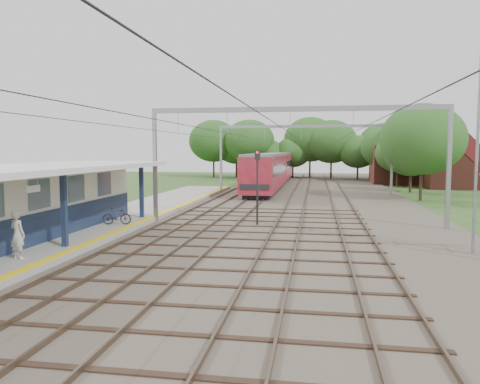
# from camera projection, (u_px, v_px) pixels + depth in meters

# --- Properties ---
(ground) EXTENTS (160.00, 160.00, 0.00)m
(ground) POSITION_uv_depth(u_px,v_px,m) (146.00, 308.00, 13.35)
(ground) COLOR #2D4C1E
(ground) RESTS_ON ground
(ballast_bed) EXTENTS (18.00, 90.00, 0.10)m
(ballast_bed) POSITION_uv_depth(u_px,v_px,m) (307.00, 199.00, 42.19)
(ballast_bed) COLOR #473D33
(ballast_bed) RESTS_ON ground
(platform) EXTENTS (5.00, 52.00, 0.35)m
(platform) POSITION_uv_depth(u_px,v_px,m) (111.00, 221.00, 28.31)
(platform) COLOR gray
(platform) RESTS_ON ground
(yellow_stripe) EXTENTS (0.45, 52.00, 0.01)m
(yellow_stripe) POSITION_uv_depth(u_px,v_px,m) (146.00, 219.00, 27.93)
(yellow_stripe) COLOR yellow
(yellow_stripe) RESTS_ON platform
(station_building) EXTENTS (3.41, 18.00, 3.40)m
(station_building) POSITION_uv_depth(u_px,v_px,m) (16.00, 203.00, 21.48)
(station_building) COLOR beige
(station_building) RESTS_ON platform
(canopy) EXTENTS (6.40, 20.00, 3.44)m
(canopy) POSITION_uv_depth(u_px,v_px,m) (23.00, 170.00, 20.18)
(canopy) COLOR #131F3C
(canopy) RESTS_ON platform
(rail_tracks) EXTENTS (11.80, 88.00, 0.15)m
(rail_tracks) POSITION_uv_depth(u_px,v_px,m) (280.00, 198.00, 42.58)
(rail_tracks) COLOR brown
(rail_tracks) RESTS_ON ballast_bed
(catenary_system) EXTENTS (17.22, 88.00, 7.00)m
(catenary_system) POSITION_uv_depth(u_px,v_px,m) (299.00, 137.00, 37.16)
(catenary_system) COLOR gray
(catenary_system) RESTS_ON ground
(tree_band) EXTENTS (31.72, 30.88, 8.82)m
(tree_band) POSITION_uv_depth(u_px,v_px,m) (310.00, 147.00, 68.43)
(tree_band) COLOR #382619
(tree_band) RESTS_ON ground
(house_near) EXTENTS (7.00, 6.12, 7.89)m
(house_near) POSITION_uv_depth(u_px,v_px,m) (456.00, 163.00, 54.91)
(house_near) COLOR brown
(house_near) RESTS_ON ground
(house_far) EXTENTS (8.00, 6.12, 8.66)m
(house_far) POSITION_uv_depth(u_px,v_px,m) (403.00, 160.00, 61.59)
(house_far) COLOR brown
(house_far) RESTS_ON ground
(person) EXTENTS (0.79, 0.64, 1.88)m
(person) POSITION_uv_depth(u_px,v_px,m) (18.00, 235.00, 17.75)
(person) COLOR beige
(person) RESTS_ON platform
(bicycle) EXTENTS (1.66, 0.72, 0.96)m
(bicycle) POSITION_uv_depth(u_px,v_px,m) (117.00, 216.00, 26.01)
(bicycle) COLOR black
(bicycle) RESTS_ON platform
(train) EXTENTS (3.07, 38.18, 4.02)m
(train) POSITION_uv_depth(u_px,v_px,m) (274.00, 168.00, 58.99)
(train) COLOR black
(train) RESTS_ON ballast_bed
(signal_post) EXTENTS (0.31, 0.27, 4.48)m
(signal_post) POSITION_uv_depth(u_px,v_px,m) (257.00, 178.00, 27.37)
(signal_post) COLOR black
(signal_post) RESTS_ON ground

